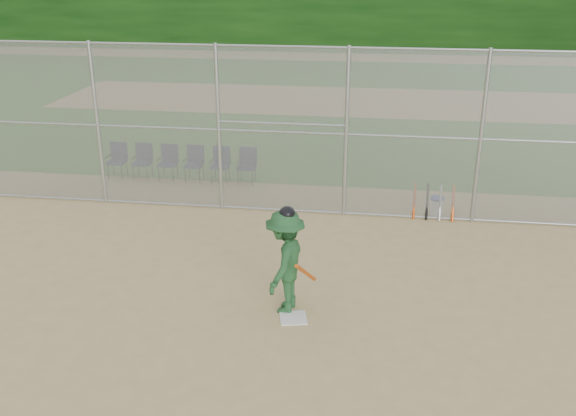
# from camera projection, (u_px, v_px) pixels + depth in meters

# --- Properties ---
(ground) EXTENTS (100.00, 100.00, 0.00)m
(ground) POSITION_uv_depth(u_px,v_px,m) (268.00, 321.00, 10.97)
(ground) COLOR tan
(ground) RESTS_ON ground
(grass_strip) EXTENTS (100.00, 100.00, 0.00)m
(grass_strip) POSITION_uv_depth(u_px,v_px,m) (338.00, 101.00, 27.54)
(grass_strip) COLOR #235D1C
(grass_strip) RESTS_ON ground
(dirt_patch_far) EXTENTS (24.00, 24.00, 0.00)m
(dirt_patch_far) POSITION_uv_depth(u_px,v_px,m) (338.00, 101.00, 27.54)
(dirt_patch_far) COLOR tan
(dirt_patch_far) RESTS_ON ground
(backstop_fence) EXTENTS (16.09, 0.09, 4.00)m
(backstop_fence) POSITION_uv_depth(u_px,v_px,m) (303.00, 130.00, 14.81)
(backstop_fence) COLOR gray
(backstop_fence) RESTS_ON ground
(home_plate) EXTENTS (0.54, 0.54, 0.02)m
(home_plate) POSITION_uv_depth(u_px,v_px,m) (293.00, 318.00, 11.03)
(home_plate) COLOR silver
(home_plate) RESTS_ON ground
(batter_at_plate) EXTENTS (1.00, 1.39, 1.95)m
(batter_at_plate) POSITION_uv_depth(u_px,v_px,m) (285.00, 261.00, 10.99)
(batter_at_plate) COLOR #1D4A25
(batter_at_plate) RESTS_ON ground
(water_cooler) EXTENTS (0.34, 0.34, 0.43)m
(water_cooler) POSITION_uv_depth(u_px,v_px,m) (437.00, 206.00, 15.42)
(water_cooler) COLOR white
(water_cooler) RESTS_ON ground
(spare_bats) EXTENTS (0.96, 0.33, 0.84)m
(spare_bats) POSITION_uv_depth(u_px,v_px,m) (434.00, 202.00, 15.07)
(spare_bats) COLOR #D84C14
(spare_bats) RESTS_ON ground
(chair_0) EXTENTS (0.54, 0.52, 0.96)m
(chair_0) POSITION_uv_depth(u_px,v_px,m) (117.00, 161.00, 17.90)
(chair_0) COLOR #101A3C
(chair_0) RESTS_ON ground
(chair_1) EXTENTS (0.54, 0.52, 0.96)m
(chair_1) POSITION_uv_depth(u_px,v_px,m) (142.00, 162.00, 17.80)
(chair_1) COLOR #101A3C
(chair_1) RESTS_ON ground
(chair_2) EXTENTS (0.54, 0.52, 0.96)m
(chair_2) POSITION_uv_depth(u_px,v_px,m) (168.00, 163.00, 17.70)
(chair_2) COLOR #101A3C
(chair_2) RESTS_ON ground
(chair_3) EXTENTS (0.54, 0.52, 0.96)m
(chair_3) POSITION_uv_depth(u_px,v_px,m) (194.00, 164.00, 17.61)
(chair_3) COLOR #101A3C
(chair_3) RESTS_ON ground
(chair_4) EXTENTS (0.54, 0.52, 0.96)m
(chair_4) POSITION_uv_depth(u_px,v_px,m) (220.00, 165.00, 17.51)
(chair_4) COLOR #101A3C
(chair_4) RESTS_ON ground
(chair_5) EXTENTS (0.54, 0.52, 0.96)m
(chair_5) POSITION_uv_depth(u_px,v_px,m) (247.00, 166.00, 17.42)
(chair_5) COLOR #101A3C
(chair_5) RESTS_ON ground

